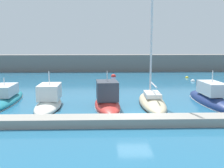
{
  "coord_description": "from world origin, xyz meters",
  "views": [
    {
      "loc": [
        -2.26,
        -18.62,
        5.41
      ],
      "look_at": [
        -1.54,
        3.42,
        1.97
      ],
      "focal_mm": 42.6,
      "sensor_mm": 36.0,
      "label": 1
    }
  ],
  "objects": [
    {
      "name": "dock_pier",
      "position": [
        0.0,
        -1.67,
        0.29
      ],
      "size": [
        36.96,
        1.54,
        0.59
      ],
      "primitive_type": "cube",
      "color": "gray",
      "rests_on": "ground_plane"
    },
    {
      "name": "ground_plane",
      "position": [
        0.0,
        0.0,
        0.0
      ],
      "size": [
        120.0,
        120.0,
        0.0
      ],
      "primitive_type": "plane",
      "color": "#236084"
    },
    {
      "name": "motorboat_red_fourth",
      "position": [
        -1.96,
        3.34,
        0.59
      ],
      "size": [
        2.54,
        6.77,
        3.4
      ],
      "rotation": [
        0.0,
        0.0,
        1.64
      ],
      "color": "#B72D28",
      "rests_on": "ground_plane"
    },
    {
      "name": "sailboat_sand_fifth",
      "position": [
        1.97,
        3.91,
        0.39
      ],
      "size": [
        2.28,
        7.88,
        15.88
      ],
      "rotation": [
        0.0,
        0.0,
        1.55
      ],
      "color": "beige",
      "rests_on": "ground_plane"
    },
    {
      "name": "breakwater_seawall",
      "position": [
        0.0,
        32.37,
        1.57
      ],
      "size": [
        108.0,
        3.42,
        3.14
      ],
      "primitive_type": "cube",
      "color": "slate",
      "rests_on": "ground_plane"
    },
    {
      "name": "motorboat_ivory_third",
      "position": [
        -6.9,
        3.56,
        0.53
      ],
      "size": [
        2.14,
        6.32,
        3.31
      ],
      "rotation": [
        0.0,
        0.0,
        1.59
      ],
      "color": "silver",
      "rests_on": "ground_plane"
    },
    {
      "name": "mooring_buoy_white",
      "position": [
        10.37,
        18.07,
        0.0
      ],
      "size": [
        0.58,
        0.58,
        0.58
      ],
      "primitive_type": "sphere",
      "color": "white",
      "rests_on": "ground_plane"
    },
    {
      "name": "motorboat_navy_sixth",
      "position": [
        7.31,
        4.41,
        0.45
      ],
      "size": [
        2.32,
        8.43,
        3.46
      ],
      "rotation": [
        0.0,
        0.0,
        1.61
      ],
      "color": "navy",
      "rests_on": "ground_plane"
    },
    {
      "name": "mooring_buoy_yellow",
      "position": [
        10.72,
        21.86,
        0.0
      ],
      "size": [
        0.52,
        0.52,
        0.52
      ],
      "primitive_type": "sphere",
      "color": "yellow",
      "rests_on": "ground_plane"
    },
    {
      "name": "motorboat_teal_second",
      "position": [
        -11.31,
        5.21,
        0.38
      ],
      "size": [
        2.64,
        9.44,
        2.43
      ],
      "rotation": [
        0.0,
        0.0,
        1.6
      ],
      "color": "#19707F",
      "rests_on": "ground_plane"
    },
    {
      "name": "mooring_buoy_red",
      "position": [
        -0.64,
        23.66,
        0.0
      ],
      "size": [
        0.83,
        0.83,
        0.83
      ],
      "primitive_type": "sphere",
      "color": "red",
      "rests_on": "ground_plane"
    }
  ]
}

